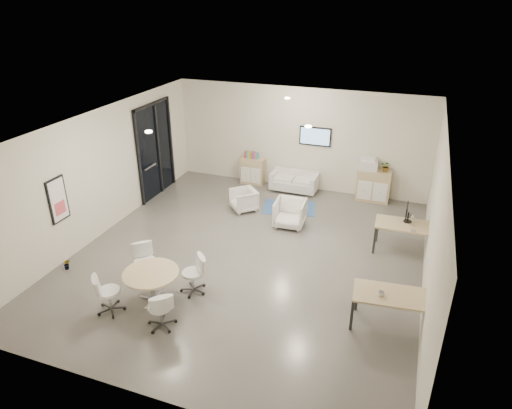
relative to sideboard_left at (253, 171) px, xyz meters
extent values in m
cube|color=#504E49|center=(1.47, -4.28, -0.83)|extent=(8.00, 9.00, 0.80)
cube|color=white|center=(1.47, -4.28, 3.17)|extent=(8.00, 9.00, 0.80)
cube|color=beige|center=(1.47, 0.62, 1.17)|extent=(8.00, 0.80, 3.20)
cube|color=beige|center=(1.47, -9.18, 1.17)|extent=(8.00, 0.80, 3.20)
cube|color=beige|center=(-2.93, -4.28, 1.17)|extent=(0.80, 9.00, 3.20)
cube|color=beige|center=(5.87, -4.28, 1.17)|extent=(0.80, 9.00, 3.20)
cube|color=black|center=(-2.49, -1.78, 1.00)|extent=(0.02, 1.90, 2.85)
cube|color=black|center=(-2.47, -1.78, 2.38)|extent=(0.06, 1.90, 0.08)
cube|color=black|center=(-2.47, -2.69, 1.00)|extent=(0.06, 0.08, 2.85)
cube|color=black|center=(-2.47, -0.87, 1.00)|extent=(0.06, 0.08, 2.85)
cube|color=black|center=(-2.47, -1.63, 1.00)|extent=(0.06, 0.07, 2.85)
cube|color=#B2B2B7|center=(-2.43, -2.23, 0.62)|extent=(0.04, 0.60, 0.05)
cube|color=black|center=(-2.50, -5.88, 1.12)|extent=(0.04, 0.54, 1.04)
cube|color=white|center=(-2.48, -5.88, 1.12)|extent=(0.01, 0.46, 0.96)
cube|color=#D04853|center=(-2.48, -5.88, 0.92)|extent=(0.01, 0.32, 0.30)
cube|color=black|center=(1.97, 0.19, 1.32)|extent=(0.98, 0.05, 0.58)
cube|color=#85BAE6|center=(1.97, 0.16, 1.32)|extent=(0.90, 0.01, 0.50)
cylinder|color=#FFEAC6|center=(-0.33, -5.28, 2.75)|extent=(0.14, 0.14, 0.03)
cylinder|color=#FFEAC6|center=(2.67, -3.78, 2.75)|extent=(0.14, 0.14, 0.03)
cylinder|color=#FFEAC6|center=(1.47, -1.28, 2.75)|extent=(0.14, 0.14, 0.03)
cube|color=tan|center=(0.00, 0.00, 0.00)|extent=(0.76, 0.38, 0.86)
cube|color=white|center=(-0.18, -0.19, -0.08)|extent=(0.32, 0.02, 0.51)
cube|color=white|center=(0.18, -0.19, -0.08)|extent=(0.32, 0.02, 0.51)
cube|color=tan|center=(3.89, -0.03, 0.06)|extent=(0.98, 0.46, 0.98)
cube|color=white|center=(3.66, -0.27, -0.04)|extent=(0.41, 0.02, 0.59)
cube|color=white|center=(4.11, -0.27, -0.04)|extent=(0.41, 0.02, 0.59)
cube|color=red|center=(-0.24, 0.00, 0.54)|extent=(0.04, 0.14, 0.22)
cube|color=#337FCC|center=(-0.18, 0.00, 0.54)|extent=(0.04, 0.14, 0.22)
cube|color=gold|center=(-0.12, 0.00, 0.54)|extent=(0.04, 0.14, 0.22)
cube|color=#4CB24C|center=(-0.07, 0.00, 0.54)|extent=(0.04, 0.14, 0.22)
cube|color=#CC6619|center=(-0.01, 0.00, 0.54)|extent=(0.04, 0.14, 0.22)
cube|color=purple|center=(0.05, 0.00, 0.54)|extent=(0.04, 0.14, 0.22)
cube|color=#E54C7F|center=(0.10, 0.00, 0.54)|extent=(0.04, 0.14, 0.22)
cube|color=teal|center=(0.16, 0.00, 0.54)|extent=(0.04, 0.14, 0.22)
cube|color=white|center=(3.67, -0.03, 0.70)|extent=(0.56, 0.49, 0.30)
cube|color=white|center=(3.67, -0.03, 0.89)|extent=(0.42, 0.37, 0.06)
cube|color=beige|center=(1.46, -0.18, -0.20)|extent=(1.46, 0.75, 0.27)
cube|color=beige|center=(1.46, 0.10, 0.07)|extent=(1.45, 0.19, 0.27)
cube|color=beige|center=(0.80, -0.18, -0.06)|extent=(0.14, 0.73, 0.54)
cube|color=beige|center=(2.13, -0.18, -0.06)|extent=(0.14, 0.73, 0.54)
cube|color=navy|center=(1.67, -1.42, -0.42)|extent=(1.69, 1.31, 0.01)
imported|color=beige|center=(0.46, -1.98, -0.08)|extent=(0.92, 0.92, 0.69)
imported|color=beige|center=(1.98, -2.47, -0.02)|extent=(0.84, 0.79, 0.81)
cube|color=tan|center=(4.98, -2.84, 0.31)|extent=(1.49, 0.78, 0.04)
cube|color=black|center=(4.30, -3.16, -0.07)|extent=(0.05, 0.05, 0.72)
cube|color=black|center=(5.66, -3.16, -0.07)|extent=(0.05, 0.05, 0.72)
cube|color=black|center=(4.30, -2.53, -0.07)|extent=(0.05, 0.05, 0.72)
cube|color=black|center=(5.66, -2.53, -0.07)|extent=(0.05, 0.05, 0.72)
cube|color=tan|center=(4.91, -5.78, 0.31)|extent=(1.52, 0.87, 0.04)
cube|color=black|center=(4.24, -6.10, -0.07)|extent=(0.05, 0.05, 0.72)
cube|color=black|center=(5.59, -6.10, -0.07)|extent=(0.05, 0.05, 0.72)
cube|color=black|center=(4.24, -5.47, -0.07)|extent=(0.05, 0.05, 0.72)
cube|color=black|center=(5.59, -5.47, -0.07)|extent=(0.05, 0.05, 0.72)
cylinder|color=black|center=(4.98, -2.69, 0.34)|extent=(0.20, 0.20, 0.02)
cube|color=black|center=(4.98, -2.69, 0.46)|extent=(0.04, 0.03, 0.24)
cube|color=black|center=(4.93, -2.69, 0.61)|extent=(0.03, 0.50, 0.32)
cylinder|color=tan|center=(0.26, -6.60, 0.24)|extent=(1.13, 1.13, 0.04)
cylinder|color=#B2B2B7|center=(0.26, -6.60, -0.10)|extent=(0.10, 0.10, 0.65)
cube|color=#B2B2B7|center=(0.26, -6.60, -0.41)|extent=(0.66, 0.06, 0.03)
cube|color=#B2B2B7|center=(0.26, -6.60, -0.41)|extent=(0.06, 0.66, 0.03)
imported|color=#3F7F3F|center=(4.19, -0.06, 0.68)|extent=(0.40, 0.42, 0.26)
imported|color=#3F7F3F|center=(-2.23, -6.27, -0.37)|extent=(0.24, 0.30, 0.12)
imported|color=white|center=(4.69, -5.90, 0.39)|extent=(0.13, 0.10, 0.12)
camera|label=1|loc=(4.87, -13.09, 5.44)|focal=32.00mm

